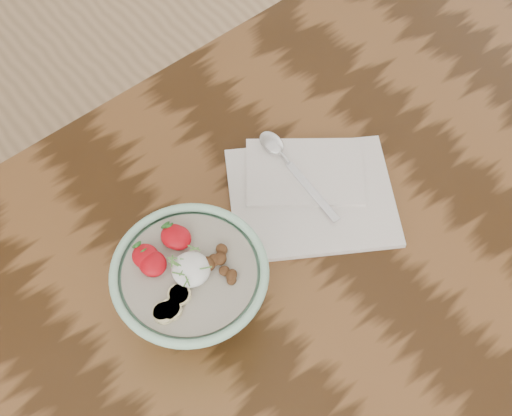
{
  "coord_description": "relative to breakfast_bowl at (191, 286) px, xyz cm",
  "views": [
    {
      "loc": [
        -40.4,
        -28.2,
        164.82
      ],
      "look_at": [
        -10.55,
        8.56,
        86.68
      ],
      "focal_mm": 50.0,
      "sensor_mm": 36.0,
      "label": 1
    }
  ],
  "objects": [
    {
      "name": "table",
      "position": [
        22.45,
        -7.07,
        -16.02
      ],
      "size": [
        160.0,
        90.0,
        75.0
      ],
      "color": "#361F0D",
      "rests_on": "ground"
    },
    {
      "name": "breakfast_bowl",
      "position": [
        0.0,
        0.0,
        0.0
      ],
      "size": [
        19.8,
        19.8,
        12.93
      ],
      "rotation": [
        0.0,
        0.0,
        0.13
      ],
      "color": "#A1D9B6",
      "rests_on": "table"
    },
    {
      "name": "napkin",
      "position": [
        24.16,
        3.84,
        -6.1
      ],
      "size": [
        30.74,
        29.32,
        1.48
      ],
      "rotation": [
        0.0,
        0.0,
        -0.57
      ],
      "color": "white",
      "rests_on": "table"
    },
    {
      "name": "spoon",
      "position": [
        24.6,
        11.02,
        -4.83
      ],
      "size": [
        3.84,
        19.01,
        0.99
      ],
      "rotation": [
        0.0,
        0.0,
        -0.09
      ],
      "color": "silver",
      "rests_on": "napkin"
    }
  ]
}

